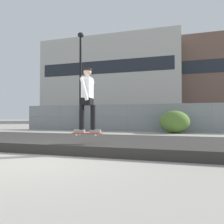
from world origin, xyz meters
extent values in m
plane|color=#9E998E|center=(0.00, 0.00, 0.00)|extent=(120.00, 120.00, 0.00)
cube|color=#33302D|center=(0.00, 2.29, 0.13)|extent=(13.71, 3.43, 0.26)
cube|color=#B22D2D|center=(0.68, 0.98, 0.54)|extent=(0.81, 0.25, 0.02)
cylinder|color=silver|center=(0.93, 1.09, 0.50)|extent=(0.06, 0.03, 0.05)
cylinder|color=silver|center=(0.95, 0.91, 0.50)|extent=(0.06, 0.03, 0.05)
cylinder|color=silver|center=(0.41, 1.05, 0.50)|extent=(0.06, 0.03, 0.05)
cylinder|color=silver|center=(0.43, 0.88, 0.50)|extent=(0.06, 0.03, 0.05)
cube|color=#99999E|center=(0.94, 1.00, 0.52)|extent=(0.06, 0.14, 0.01)
cube|color=#99999E|center=(0.42, 0.97, 0.52)|extent=(0.06, 0.14, 0.01)
cube|color=gray|center=(0.90, 1.00, 0.59)|extent=(0.29, 0.12, 0.09)
cube|color=gray|center=(0.46, 0.97, 0.59)|extent=(0.29, 0.12, 0.09)
cylinder|color=black|center=(0.83, 0.99, 0.96)|extent=(0.13, 0.13, 0.64)
cylinder|color=black|center=(0.53, 0.97, 0.96)|extent=(0.13, 0.13, 0.64)
cube|color=black|center=(0.68, 0.98, 1.37)|extent=(0.26, 0.35, 0.18)
cube|color=white|center=(0.68, 0.98, 1.73)|extent=(0.24, 0.39, 0.54)
cylinder|color=white|center=(0.66, 1.23, 1.67)|extent=(0.24, 0.10, 0.58)
cylinder|color=white|center=(0.70, 0.74, 1.67)|extent=(0.24, 0.10, 0.58)
sphere|color=tan|center=(0.68, 0.98, 2.15)|extent=(0.21, 0.21, 0.21)
cylinder|color=black|center=(0.68, 0.98, 2.21)|extent=(0.24, 0.24, 0.05)
cylinder|color=gray|center=(-8.03, 9.95, 0.93)|extent=(0.06, 0.06, 1.85)
cylinder|color=gray|center=(-5.35, 9.95, 0.93)|extent=(0.06, 0.06, 1.85)
cylinder|color=gray|center=(-2.68, 9.95, 0.93)|extent=(0.06, 0.06, 1.85)
cylinder|color=gray|center=(0.00, 9.95, 0.93)|extent=(0.06, 0.06, 1.85)
cylinder|color=gray|center=(2.68, 9.95, 0.93)|extent=(0.06, 0.06, 1.85)
cylinder|color=gray|center=(5.35, 9.95, 0.93)|extent=(0.06, 0.06, 1.85)
cylinder|color=gray|center=(0.00, 9.95, 1.81)|extent=(16.06, 0.04, 0.04)
cylinder|color=gray|center=(0.00, 9.95, 1.02)|extent=(16.06, 0.04, 0.04)
cylinder|color=gray|center=(0.00, 9.95, 0.06)|extent=(16.06, 0.04, 0.04)
cube|color=gray|center=(0.00, 9.95, 0.93)|extent=(16.06, 0.01, 1.85)
cylinder|color=black|center=(-3.40, 9.46, 3.35)|extent=(0.16, 0.16, 6.69)
ellipsoid|color=black|center=(-3.40, 9.46, 6.87)|extent=(0.44, 0.44, 0.36)
cube|color=#474C54|center=(-2.85, 13.09, 0.67)|extent=(4.55, 2.21, 0.70)
cube|color=#23282D|center=(-3.05, 13.07, 1.34)|extent=(2.34, 1.80, 0.64)
cylinder|color=black|center=(-1.57, 14.07, 0.32)|extent=(0.66, 0.30, 0.64)
cylinder|color=black|center=(-1.41, 12.36, 0.32)|extent=(0.66, 0.30, 0.64)
cylinder|color=black|center=(-4.28, 13.81, 0.32)|extent=(0.66, 0.30, 0.64)
cylinder|color=black|center=(-4.12, 12.11, 0.32)|extent=(0.66, 0.30, 0.64)
cube|color=maroon|center=(3.30, 13.34, 0.67)|extent=(4.45, 1.92, 0.70)
cube|color=#23282D|center=(3.10, 13.35, 1.34)|extent=(2.24, 1.66, 0.64)
cylinder|color=black|center=(4.69, 14.16, 0.32)|extent=(0.65, 0.26, 0.64)
cylinder|color=black|center=(4.64, 12.45, 0.32)|extent=(0.65, 0.26, 0.64)
cylinder|color=black|center=(1.96, 14.23, 0.32)|extent=(0.65, 0.26, 0.64)
cylinder|color=black|center=(1.91, 12.52, 0.32)|extent=(0.65, 0.26, 0.64)
cube|color=#B2AFA8|center=(-9.44, 40.00, 8.52)|extent=(28.34, 13.33, 17.05)
cube|color=#1E232B|center=(-9.44, 33.31, 10.57)|extent=(26.07, 0.04, 2.50)
cube|color=brown|center=(13.28, 43.39, 8.32)|extent=(31.80, 13.06, 16.65)
ellipsoid|color=#567A33|center=(3.02, 8.89, 0.68)|extent=(1.75, 1.43, 1.35)
camera|label=1|loc=(2.77, -4.02, 0.96)|focal=32.98mm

